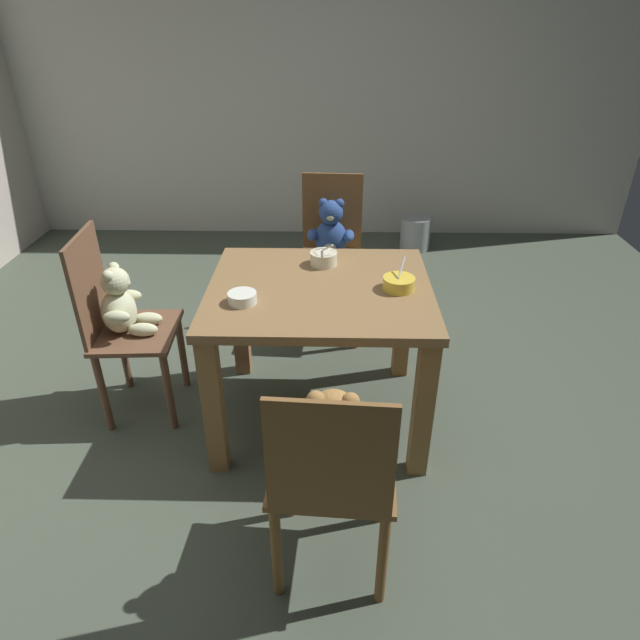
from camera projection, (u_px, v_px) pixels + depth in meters
ground_plane at (320, 417)px, 2.73m from camera, size 5.20×5.20×0.04m
wall_rear at (327, 72)px, 4.27m from camera, size 5.20×0.08×2.63m
dining_table at (320, 314)px, 2.43m from camera, size 0.97×0.84×0.71m
teddy_chair_near_left at (122, 315)px, 2.51m from camera, size 0.39×0.42×0.93m
teddy_chair_near_front at (332, 457)px, 1.71m from camera, size 0.43×0.42×0.86m
teddy_chair_far_center at (331, 247)px, 3.18m from camera, size 0.41×0.43×0.94m
porridge_bowl_yellow_near_right at (399, 283)px, 2.33m from camera, size 0.14×0.14×0.12m
porridge_bowl_cream_far_center at (324, 258)px, 2.54m from camera, size 0.13×0.13×0.13m
porridge_bowl_white_near_left at (242, 298)px, 2.22m from camera, size 0.12×0.12×0.05m
metal_pail at (415, 233)px, 4.50m from camera, size 0.25×0.25×0.27m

